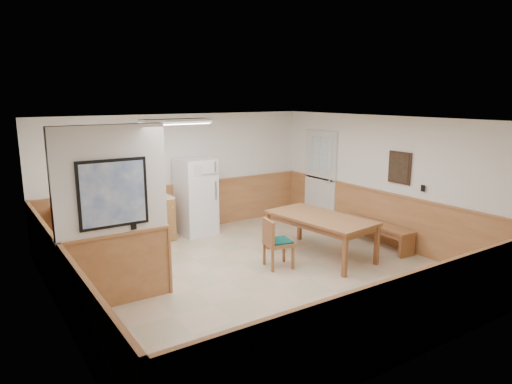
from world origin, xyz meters
TOP-DOWN VIEW (x-y plane):
  - ground at (0.00, 0.00)m, footprint 6.00×6.00m
  - ceiling at (0.00, 0.00)m, footprint 6.00×6.00m
  - back_wall at (0.00, 3.00)m, footprint 6.00×0.02m
  - right_wall at (3.00, 0.00)m, footprint 0.02×6.00m
  - left_wall at (-3.00, 0.00)m, footprint 0.02×6.00m
  - wainscot_back at (0.00, 2.98)m, footprint 6.00×0.04m
  - wainscot_right at (2.98, 0.00)m, footprint 0.04×6.00m
  - wainscot_left at (-2.98, 0.00)m, footprint 0.04×6.00m
  - partition_wall at (-2.25, 0.19)m, footprint 1.50×0.20m
  - kitchen_counter at (-1.21, 2.68)m, footprint 2.20×0.61m
  - exterior_door at (2.96, 1.90)m, footprint 0.07×1.02m
  - kitchen_window at (-2.10, 2.98)m, footprint 0.80×0.04m
  - wall_painting at (2.97, -0.30)m, footprint 0.04×0.50m
  - fluorescent_fixture at (-0.80, 1.30)m, footprint 1.20×0.30m
  - refrigerator at (0.17, 2.63)m, footprint 0.74×0.74m
  - dining_table at (1.40, 0.11)m, footprint 1.21×2.07m
  - dining_bench at (2.74, 0.01)m, footprint 0.47×1.74m
  - dining_chair at (0.38, 0.11)m, footprint 0.67×0.52m
  - fire_extinguisher at (-0.63, 2.72)m, footprint 0.14×0.14m
  - soap_bottle at (-2.17, 2.64)m, footprint 0.09×0.09m

SIDE VIEW (x-z plane):
  - ground at x=0.00m, z-range 0.00..0.00m
  - dining_bench at x=2.74m, z-range 0.12..0.57m
  - kitchen_counter at x=-1.21m, z-range -0.04..0.96m
  - dining_chair at x=0.38m, z-range 0.07..0.92m
  - wainscot_back at x=0.00m, z-range 0.00..1.00m
  - wainscot_right at x=2.98m, z-range 0.00..1.00m
  - wainscot_left at x=-2.98m, z-range 0.00..1.00m
  - dining_table at x=1.40m, z-range 0.29..1.04m
  - refrigerator at x=0.17m, z-range 0.00..1.60m
  - soap_bottle at x=-2.17m, z-range 0.90..1.13m
  - exterior_door at x=2.96m, z-range -0.02..2.13m
  - fire_extinguisher at x=-0.63m, z-range 0.87..1.34m
  - partition_wall at x=-2.25m, z-range -0.02..2.48m
  - back_wall at x=0.00m, z-range 0.00..2.50m
  - right_wall at x=3.00m, z-range 0.00..2.50m
  - left_wall at x=-3.00m, z-range 0.00..2.50m
  - kitchen_window at x=-2.10m, z-range 1.05..2.05m
  - wall_painting at x=2.97m, z-range 1.25..1.85m
  - fluorescent_fixture at x=-0.80m, z-range 2.40..2.49m
  - ceiling at x=0.00m, z-range 2.49..2.51m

